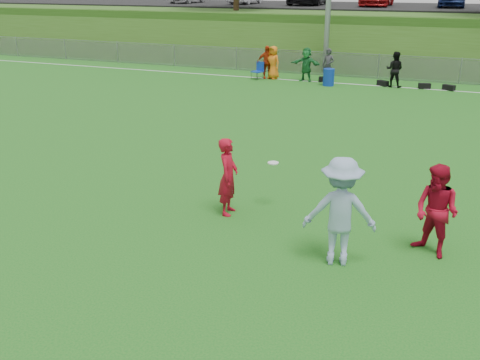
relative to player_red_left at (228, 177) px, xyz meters
The scene contains 13 objects.
ground 1.69m from the player_red_left, 61.14° to the right, with size 120.00×120.00×0.00m, color #14611A.
sideline_far 16.77m from the player_red_left, 87.61° to the left, with size 60.00×0.10×0.01m, color white.
fence 18.75m from the player_red_left, 87.87° to the left, with size 58.00×0.06×1.30m.
berm 29.75m from the player_red_left, 88.66° to the left, with size 120.00×18.00×3.00m, color #2E5317.
parking_lot 31.82m from the player_red_left, 88.74° to the left, with size 120.00×12.00×0.10m, color black.
spectator_row 16.89m from the player_red_left, 97.74° to the left, with size 7.48×0.82×1.69m.
gear_bags 16.94m from the player_red_left, 84.10° to the left, with size 6.56×0.54×0.26m.
player_red_left is the anchor object (origin of this frame).
player_red_center 4.36m from the player_red_left, ahead, with size 0.87×0.68×1.79m, color #AA0B24.
player_blue 3.03m from the player_red_left, 25.62° to the right, with size 1.32×0.76×2.05m, color #90ABC8.
frisbee 1.09m from the player_red_left, 41.47° to the left, with size 0.25×0.25×0.02m.
recycling_bin 15.99m from the player_red_left, 94.65° to the left, with size 0.55×0.55×0.82m, color #0F32A3.
camp_chair 17.12m from the player_red_left, 107.51° to the left, with size 0.65×0.66×0.90m.
Camera 1 is at (3.56, -8.88, 4.95)m, focal length 40.00 mm.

